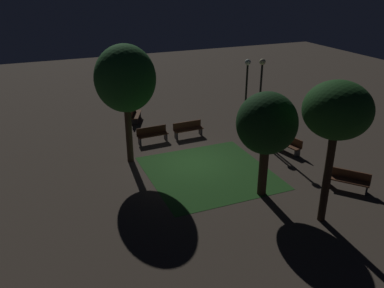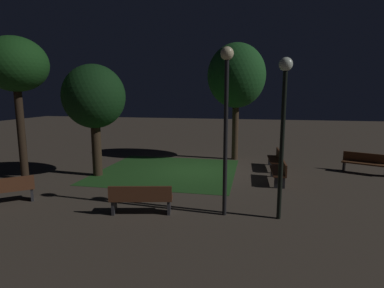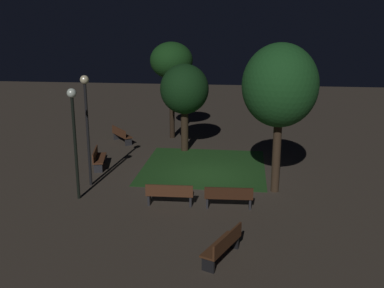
# 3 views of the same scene
# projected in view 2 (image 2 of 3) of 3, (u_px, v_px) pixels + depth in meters

# --- Properties ---
(ground_plane) EXTENTS (60.00, 60.00, 0.00)m
(ground_plane) POSITION_uv_depth(u_px,v_px,m) (196.00, 171.00, 13.91)
(ground_plane) COLOR #473D33
(grass_lawn) EXTENTS (5.83, 6.05, 0.01)m
(grass_lawn) POSITION_uv_depth(u_px,v_px,m) (168.00, 171.00, 13.90)
(grass_lawn) COLOR #23511E
(grass_lawn) RESTS_ON ground
(bench_path_side) EXTENTS (1.81, 0.54, 0.88)m
(bench_path_side) POSITION_uv_depth(u_px,v_px,m) (280.00, 170.00, 12.06)
(bench_path_side) COLOR brown
(bench_path_side) RESTS_ON ground
(bench_front_left) EXTENTS (1.82, 0.57, 0.88)m
(bench_front_left) POSITION_uv_depth(u_px,v_px,m) (276.00, 159.00, 14.22)
(bench_front_left) COLOR #422314
(bench_front_left) RESTS_ON ground
(bench_corner) EXTENTS (1.52, 1.69, 0.88)m
(bench_corner) POSITION_uv_depth(u_px,v_px,m) (3.00, 190.00, 9.61)
(bench_corner) COLOR brown
(bench_corner) RESTS_ON ground
(bench_by_lamp) EXTENTS (1.16, 1.84, 0.88)m
(bench_by_lamp) POSITION_uv_depth(u_px,v_px,m) (365.00, 162.00, 13.47)
(bench_by_lamp) COLOR #512D19
(bench_by_lamp) RESTS_ON ground
(bench_near_trees) EXTENTS (0.85, 1.86, 0.88)m
(bench_near_trees) POSITION_uv_depth(u_px,v_px,m) (141.00, 198.00, 8.84)
(bench_near_trees) COLOR brown
(bench_near_trees) RESTS_ON ground
(tree_back_right) EXTENTS (2.56, 2.56, 4.67)m
(tree_back_right) POSITION_uv_depth(u_px,v_px,m) (94.00, 98.00, 12.66)
(tree_back_right) COLOR #38281C
(tree_back_right) RESTS_ON ground
(tree_left_canopy) EXTENTS (2.47, 2.47, 5.66)m
(tree_left_canopy) POSITION_uv_depth(u_px,v_px,m) (15.00, 66.00, 11.91)
(tree_left_canopy) COLOR #2D2116
(tree_left_canopy) RESTS_ON ground
(tree_tall_center) EXTENTS (2.98, 2.98, 6.03)m
(tree_tall_center) POSITION_uv_depth(u_px,v_px,m) (236.00, 76.00, 15.76)
(tree_tall_center) COLOR #423021
(tree_tall_center) RESTS_ON ground
(lamp_post_path_center) EXTENTS (0.36, 0.36, 4.70)m
(lamp_post_path_center) POSITION_uv_depth(u_px,v_px,m) (226.00, 104.00, 8.36)
(lamp_post_path_center) COLOR black
(lamp_post_path_center) RESTS_ON ground
(lamp_post_plaza_west) EXTENTS (0.36, 0.36, 4.39)m
(lamp_post_plaza_west) POSITION_uv_depth(u_px,v_px,m) (284.00, 111.00, 8.12)
(lamp_post_plaza_west) COLOR black
(lamp_post_plaza_west) RESTS_ON ground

